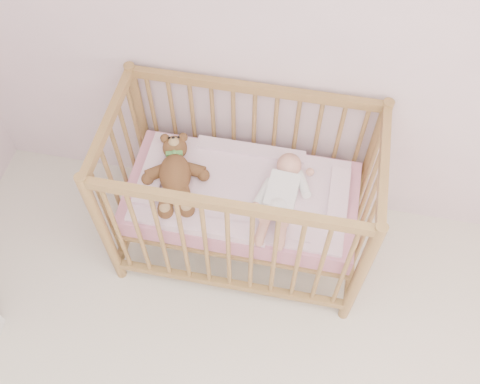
# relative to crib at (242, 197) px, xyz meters

# --- Properties ---
(wall_back) EXTENTS (4.00, 0.02, 2.70)m
(wall_back) POSITION_rel_crib_xyz_m (0.35, 0.40, 0.85)
(wall_back) COLOR silver
(wall_back) RESTS_ON floor
(crib) EXTENTS (1.36, 0.76, 1.00)m
(crib) POSITION_rel_crib_xyz_m (0.00, 0.00, 0.00)
(crib) COLOR #9D7742
(crib) RESTS_ON floor
(mattress) EXTENTS (1.22, 0.62, 0.13)m
(mattress) POSITION_rel_crib_xyz_m (0.00, 0.00, -0.01)
(mattress) COLOR #C47A93
(mattress) RESTS_ON crib
(blanket) EXTENTS (1.10, 0.58, 0.06)m
(blanket) POSITION_rel_crib_xyz_m (0.00, 0.00, 0.06)
(blanket) COLOR #EEA4C4
(blanket) RESTS_ON mattress
(baby) EXTENTS (0.32, 0.60, 0.14)m
(baby) POSITION_rel_crib_xyz_m (0.21, -0.02, 0.14)
(baby) COLOR white
(baby) RESTS_ON blanket
(teddy_bear) EXTENTS (0.50, 0.60, 0.15)m
(teddy_bear) POSITION_rel_crib_xyz_m (-0.35, -0.02, 0.15)
(teddy_bear) COLOR brown
(teddy_bear) RESTS_ON blanket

